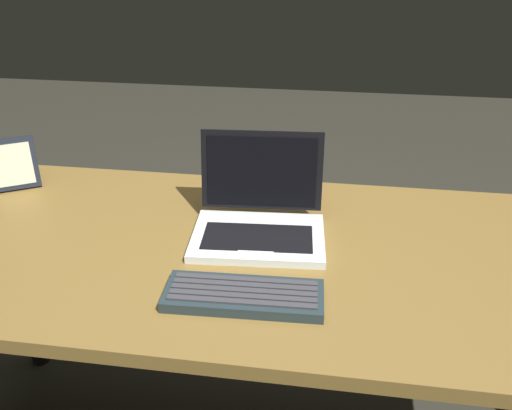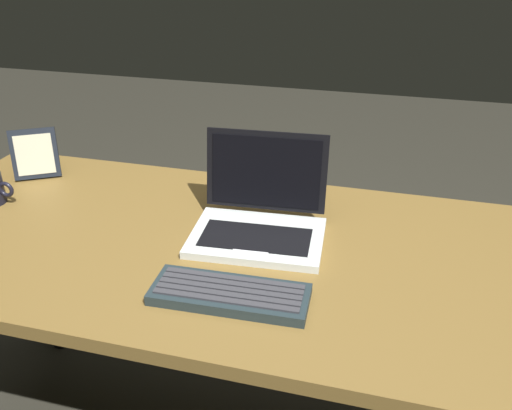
# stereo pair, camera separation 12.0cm
# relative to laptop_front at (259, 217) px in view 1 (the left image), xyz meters

# --- Properties ---
(desk) EXTENTS (1.74, 0.73, 0.75)m
(desk) POSITION_rel_laptop_front_xyz_m (-0.02, -0.06, -0.14)
(desk) COLOR brown
(desk) RESTS_ON ground
(laptop_front) EXTENTS (0.31, 0.26, 0.22)m
(laptop_front) POSITION_rel_laptop_front_xyz_m (0.00, 0.00, 0.00)
(laptop_front) COLOR silver
(laptop_front) RESTS_ON desk
(external_keyboard) EXTENTS (0.31, 0.12, 0.03)m
(external_keyboard) POSITION_rel_laptop_front_xyz_m (0.01, -0.25, -0.03)
(external_keyboard) COLOR #222F33
(external_keyboard) RESTS_ON desk
(photo_frame) EXTENTS (0.13, 0.11, 0.14)m
(photo_frame) POSITION_rel_laptop_front_xyz_m (-0.70, 0.15, 0.03)
(photo_frame) COLOR black
(photo_frame) RESTS_ON desk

